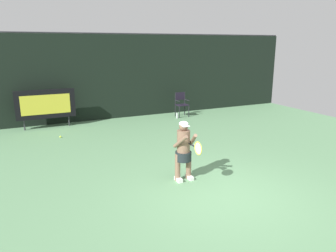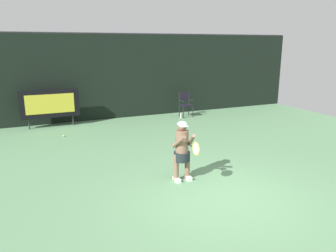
{
  "view_description": "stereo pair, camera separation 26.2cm",
  "coord_description": "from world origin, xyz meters",
  "px_view_note": "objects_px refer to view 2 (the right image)",
  "views": [
    {
      "loc": [
        -3.9,
        -5.3,
        3.21
      ],
      "look_at": [
        -0.25,
        2.41,
        1.05
      ],
      "focal_mm": 34.89,
      "sensor_mm": 36.0,
      "label": 1
    },
    {
      "loc": [
        -3.66,
        -5.41,
        3.21
      ],
      "look_at": [
        -0.25,
        2.41,
        1.05
      ],
      "focal_mm": 34.89,
      "sensor_mm": 36.0,
      "label": 2
    }
  ],
  "objects_px": {
    "scoreboard": "(50,104)",
    "water_bottle": "(181,116)",
    "umpire_chair": "(185,103)",
    "tennis_player": "(182,149)",
    "tennis_racket": "(195,148)",
    "tennis_ball_loose": "(64,136)"
  },
  "relations": [
    {
      "from": "tennis_player",
      "to": "tennis_ball_loose",
      "type": "distance_m",
      "value": 5.58
    },
    {
      "from": "tennis_ball_loose",
      "to": "tennis_racket",
      "type": "bearing_deg",
      "value": -67.97
    },
    {
      "from": "scoreboard",
      "to": "tennis_player",
      "type": "xyz_separation_m",
      "value": [
        2.46,
        -6.7,
        -0.16
      ]
    },
    {
      "from": "tennis_player",
      "to": "tennis_ball_loose",
      "type": "xyz_separation_m",
      "value": [
        -2.19,
        5.07,
        -0.76
      ]
    },
    {
      "from": "umpire_chair",
      "to": "water_bottle",
      "type": "relative_size",
      "value": 4.08
    },
    {
      "from": "scoreboard",
      "to": "tennis_ball_loose",
      "type": "relative_size",
      "value": 32.35
    },
    {
      "from": "scoreboard",
      "to": "tennis_player",
      "type": "bearing_deg",
      "value": -69.86
    },
    {
      "from": "umpire_chair",
      "to": "tennis_player",
      "type": "relative_size",
      "value": 0.74
    },
    {
      "from": "umpire_chair",
      "to": "tennis_ball_loose",
      "type": "xyz_separation_m",
      "value": [
        -5.46,
        -1.27,
        -0.58
      ]
    },
    {
      "from": "umpire_chair",
      "to": "tennis_ball_loose",
      "type": "distance_m",
      "value": 5.64
    },
    {
      "from": "scoreboard",
      "to": "tennis_racket",
      "type": "distance_m",
      "value": 7.65
    },
    {
      "from": "water_bottle",
      "to": "tennis_ball_loose",
      "type": "distance_m",
      "value": 5.2
    },
    {
      "from": "scoreboard",
      "to": "umpire_chair",
      "type": "height_order",
      "value": "scoreboard"
    },
    {
      "from": "tennis_racket",
      "to": "tennis_ball_loose",
      "type": "xyz_separation_m",
      "value": [
        -2.27,
        5.6,
        -0.91
      ]
    },
    {
      "from": "scoreboard",
      "to": "water_bottle",
      "type": "xyz_separation_m",
      "value": [
        5.37,
        -0.63,
        -0.82
      ]
    },
    {
      "from": "tennis_racket",
      "to": "tennis_ball_loose",
      "type": "height_order",
      "value": "tennis_racket"
    },
    {
      "from": "tennis_racket",
      "to": "tennis_ball_loose",
      "type": "relative_size",
      "value": 8.85
    },
    {
      "from": "tennis_player",
      "to": "tennis_racket",
      "type": "height_order",
      "value": "tennis_player"
    },
    {
      "from": "scoreboard",
      "to": "tennis_ball_loose",
      "type": "distance_m",
      "value": 1.88
    },
    {
      "from": "umpire_chair",
      "to": "water_bottle",
      "type": "height_order",
      "value": "umpire_chair"
    },
    {
      "from": "scoreboard",
      "to": "umpire_chair",
      "type": "bearing_deg",
      "value": -3.55
    },
    {
      "from": "tennis_racket",
      "to": "umpire_chair",
      "type": "bearing_deg",
      "value": 72.5
    }
  ]
}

